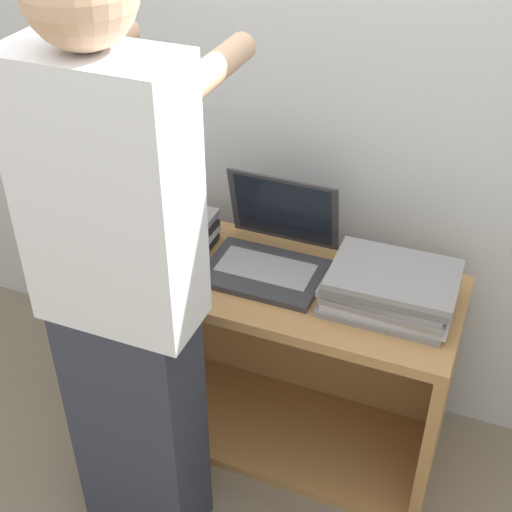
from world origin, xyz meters
The scene contains 8 objects.
ground_plane centered at (0.00, 0.00, 0.00)m, with size 12.00×12.00×0.00m, color #756B5B.
wall_back centered at (0.00, 0.58, 1.20)m, with size 8.00×0.05×2.40m.
cart centered at (0.00, 0.30, 0.34)m, with size 1.22×0.48×0.69m.
laptop_open centered at (0.00, 0.29, 0.74)m, with size 0.36×0.33×0.27m.
laptop_stack_left centered at (-0.39, 0.24, 0.75)m, with size 0.38×0.28×0.12m.
laptop_stack_right centered at (0.39, 0.24, 0.75)m, with size 0.38×0.28×0.12m.
person centered at (-0.19, -0.25, 0.90)m, with size 0.40×0.54×1.76m.
inventory_tag centered at (-0.39, 0.17, 0.81)m, with size 0.06×0.02×0.01m.
Camera 1 is at (0.64, -1.42, 2.01)m, focal length 50.00 mm.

